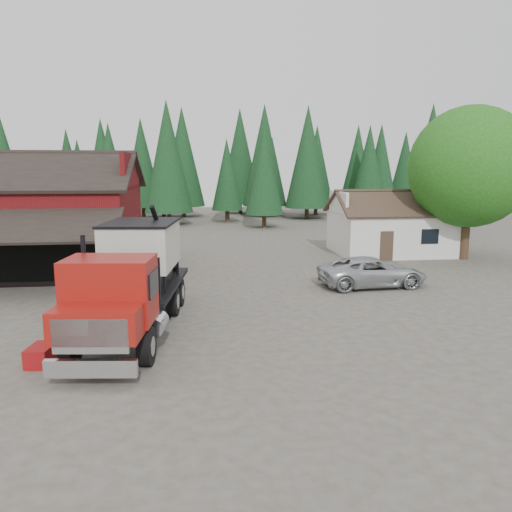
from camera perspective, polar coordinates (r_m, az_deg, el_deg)
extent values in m
plane|color=#494339|center=(22.42, -3.87, -5.79)|extent=(120.00, 120.00, 0.00)
cube|color=#611012|center=(33.27, -24.21, 2.89)|extent=(12.00, 10.00, 5.00)
cube|color=black|center=(30.71, -26.05, 8.80)|extent=(12.80, 5.53, 2.35)
cube|color=black|center=(35.47, -23.42, 9.00)|extent=(12.80, 5.53, 2.35)
cube|color=#611012|center=(31.80, -14.15, 9.50)|extent=(0.25, 7.00, 2.00)
cylinder|color=#382619|center=(24.53, -17.36, -1.50)|extent=(0.20, 0.20, 2.80)
cube|color=black|center=(28.59, -27.09, 0.65)|extent=(11.70, 0.08, 3.90)
cube|color=silver|center=(37.60, 15.19, 2.59)|extent=(8.00, 6.00, 3.00)
cube|color=#38281E|center=(36.01, 16.24, 5.83)|extent=(8.60, 3.42, 1.80)
cube|color=#38281E|center=(38.79, 14.51, 6.17)|extent=(8.60, 3.42, 1.80)
cube|color=silver|center=(36.08, 9.42, 6.10)|extent=(0.20, 4.20, 1.50)
cube|color=silver|center=(39.08, 20.81, 5.87)|extent=(0.20, 4.20, 1.50)
cube|color=#38281E|center=(34.34, 14.70, 1.10)|extent=(0.90, 0.06, 2.00)
cube|color=black|center=(35.47, 19.26, 2.12)|extent=(1.20, 0.06, 1.00)
cylinder|color=#382619|center=(36.65, 22.76, 2.14)|extent=(0.60, 0.60, 3.20)
sphere|color=#1A5413|center=(36.38, 23.25, 9.33)|extent=(8.00, 8.00, 8.00)
sphere|color=#1A5413|center=(36.52, 20.85, 7.60)|extent=(4.40, 4.40, 4.40)
sphere|color=#1A5413|center=(36.21, 25.17, 7.77)|extent=(4.80, 4.80, 4.80)
cylinder|color=#382619|center=(52.31, 0.93, 4.13)|extent=(0.44, 0.44, 1.60)
cone|color=black|center=(52.05, 0.95, 9.72)|extent=(3.96, 3.96, 9.00)
cylinder|color=#382619|center=(53.13, 18.95, 3.68)|extent=(0.44, 0.44, 1.60)
cone|color=black|center=(52.88, 19.32, 10.26)|extent=(4.84, 4.84, 11.00)
cylinder|color=#382619|center=(55.89, -9.88, 4.35)|extent=(0.44, 0.44, 1.60)
cone|color=black|center=(55.66, -10.08, 11.13)|extent=(5.28, 5.28, 12.00)
cylinder|color=black|center=(16.76, -20.42, -9.68)|extent=(0.53, 1.27, 1.23)
cylinder|color=black|center=(16.13, -12.42, -10.05)|extent=(0.53, 1.27, 1.23)
cylinder|color=black|center=(21.66, -15.63, -5.02)|extent=(0.53, 1.27, 1.23)
cylinder|color=black|center=(21.17, -9.45, -5.13)|extent=(0.53, 1.27, 1.23)
cylinder|color=black|center=(23.13, -14.63, -4.03)|extent=(0.53, 1.27, 1.23)
cylinder|color=black|center=(22.67, -8.84, -4.11)|extent=(0.53, 1.27, 1.23)
cube|color=black|center=(19.58, -13.71, -5.16)|extent=(2.29, 9.70, 0.45)
cube|color=silver|center=(14.86, -18.35, -12.10)|extent=(2.58, 0.49, 0.50)
cube|color=silver|center=(14.65, -18.41, -8.68)|extent=(2.13, 0.35, 1.01)
cube|color=maroon|center=(15.21, -17.67, -7.30)|extent=(2.66, 1.73, 0.95)
cube|color=maroon|center=(16.40, -16.30, -3.76)|extent=(2.88, 2.19, 2.07)
cube|color=black|center=(15.49, -17.25, -3.33)|extent=(2.35, 0.35, 1.01)
cylinder|color=black|center=(17.54, -19.04, -0.98)|extent=(0.17, 0.17, 2.01)
cube|color=black|center=(17.46, -15.31, -3.08)|extent=(2.74, 0.44, 1.79)
cube|color=black|center=(20.99, -12.78, -3.26)|extent=(3.56, 6.77, 0.18)
cube|color=#BCB8AA|center=(20.68, -12.95, 1.21)|extent=(2.97, 3.96, 1.79)
cone|color=#BCB8AA|center=(20.88, -12.83, -1.82)|extent=(2.72, 2.72, 0.78)
cube|color=black|center=(20.57, -13.05, 3.74)|extent=(3.09, 4.08, 0.09)
cylinder|color=black|center=(22.09, -10.38, 1.55)|extent=(1.09, 2.38, 3.42)
cube|color=maroon|center=(23.64, -13.03, -1.03)|extent=(0.77, 0.96, 0.50)
cylinder|color=silver|center=(17.14, -11.25, -7.62)|extent=(0.75, 1.18, 0.63)
imported|color=#B9BCC1|center=(26.72, 13.15, -1.76)|extent=(5.75, 2.98, 1.55)
cube|color=maroon|center=(17.30, -23.33, -10.37)|extent=(0.83, 1.18, 0.60)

